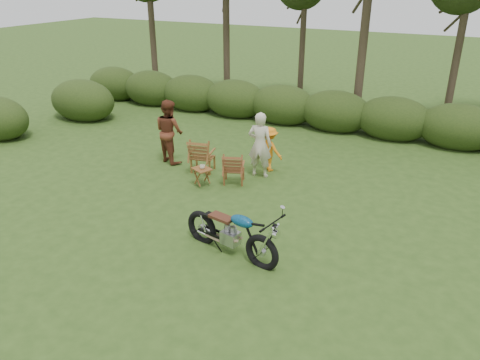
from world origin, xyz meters
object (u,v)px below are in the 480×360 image
at_px(motorcycle, 231,253).
at_px(lawn_chair_right, 234,183).
at_px(side_table, 202,177).
at_px(cup, 202,167).
at_px(adult_b, 171,161).
at_px(child, 269,170).
at_px(lawn_chair_left, 203,171).
at_px(adult_a, 259,176).

bearing_deg(motorcycle, lawn_chair_right, 127.73).
height_order(motorcycle, side_table, motorcycle).
bearing_deg(motorcycle, side_table, 142.23).
bearing_deg(cup, adult_b, 147.75).
bearing_deg(lawn_chair_right, child, -132.68).
bearing_deg(cup, child, 58.35).
bearing_deg(side_table, child, 57.67).
relative_size(lawn_chair_left, adult_a, 0.55).
xyz_separation_m(side_table, adult_b, (-1.75, 1.11, -0.25)).
bearing_deg(lawn_chair_left, cup, 108.16).
height_order(lawn_chair_right, adult_a, adult_a).
xyz_separation_m(motorcycle, lawn_chair_right, (-1.52, 3.06, 0.00)).
distance_m(lawn_chair_left, child, 1.86).
bearing_deg(lawn_chair_left, lawn_chair_right, 152.17).
bearing_deg(child, side_table, 71.75).
bearing_deg(adult_b, side_table, 169.00).
distance_m(lawn_chair_left, cup, 1.17).
bearing_deg(lawn_chair_left, adult_a, -177.83).
bearing_deg(child, cup, 72.43).
bearing_deg(adult_b, child, -145.57).
height_order(adult_b, child, adult_b).
xyz_separation_m(lawn_chair_right, lawn_chair_left, (-1.15, 0.31, 0.00)).
relative_size(lawn_chair_right, side_table, 1.75).
bearing_deg(adult_a, motorcycle, 98.36).
relative_size(side_table, cup, 3.70).
bearing_deg(motorcycle, adult_b, 148.68).
bearing_deg(side_table, lawn_chair_right, 41.44).
relative_size(lawn_chair_left, cup, 7.30).
bearing_deg(adult_b, adult_a, -155.01).
bearing_deg(lawn_chair_right, cup, 22.08).
distance_m(adult_a, child, 0.49).
xyz_separation_m(lawn_chair_right, adult_a, (0.42, 0.72, 0.00)).
xyz_separation_m(cup, adult_b, (-1.78, 1.12, -0.55)).
bearing_deg(adult_a, lawn_chair_left, 6.83).
xyz_separation_m(motorcycle, child, (-1.03, 4.28, 0.00)).
relative_size(lawn_chair_right, child, 0.69).
distance_m(cup, adult_a, 1.75).
bearing_deg(child, adult_a, 96.18).
distance_m(lawn_chair_left, adult_a, 1.62).
relative_size(motorcycle, lawn_chair_right, 2.45).
relative_size(adult_b, child, 1.46).
xyz_separation_m(adult_a, adult_b, (-2.81, -0.18, 0.00)).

